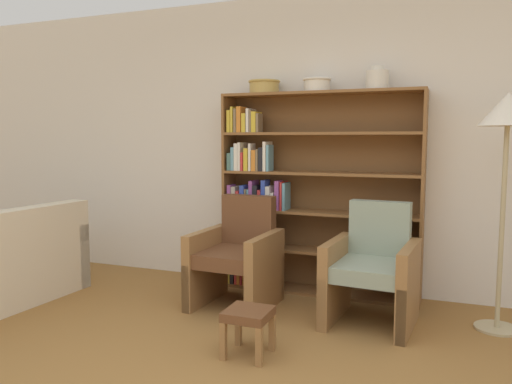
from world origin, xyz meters
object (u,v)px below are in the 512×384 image
bookshelf (300,194)px  bowl_brass (264,86)px  bowl_slate (317,84)px  floor_lamp (507,124)px  armchair_cushioned (373,270)px  footstool (248,319)px  vase_tall (377,79)px  armchair_leather (238,257)px

bookshelf → bowl_brass: 1.05m
bowl_brass → bowl_slate: bearing=0.0°
bookshelf → floor_lamp: size_ratio=1.05×
armchair_cushioned → bowl_brass: bearing=-22.6°
armchair_cushioned → footstool: bearing=58.4°
bookshelf → bowl_slate: (0.15, -0.01, 0.99)m
vase_tall → floor_lamp: size_ratio=0.11×
bookshelf → armchair_cushioned: bearing=-37.4°
bowl_brass → armchair_leather: 1.60m
bowl_slate → footstool: bowl_slate is taller
vase_tall → bookshelf: bearing=178.8°
bowl_brass → footstool: (0.44, -1.48, -1.66)m
armchair_cushioned → floor_lamp: size_ratio=0.53×
bookshelf → bowl_brass: (-0.35, -0.01, 0.99)m
bookshelf → armchair_cushioned: bookshelf is taller
bookshelf → bowl_slate: size_ratio=7.26×
armchair_leather → footstool: size_ratio=2.97×
footstool → bookshelf: bearing=93.5°
bowl_brass → vase_tall: size_ratio=1.50×
bowl_slate → armchair_leather: (-0.53, -0.57, -1.49)m
bowl_brass → bowl_slate: bowl_brass is taller
bowl_brass → footstool: 2.27m
bookshelf → bowl_slate: bearing=-5.3°
vase_tall → armchair_cushioned: vase_tall is taller
armchair_cushioned → floor_lamp: (0.90, 0.17, 1.11)m
bowl_brass → armchair_cushioned: 1.94m
vase_tall → floor_lamp: (0.98, -0.39, -0.40)m
bowl_brass → floor_lamp: size_ratio=0.17×
armchair_leather → armchair_cushioned: same height
armchair_leather → footstool: (0.47, -0.92, -0.17)m
armchair_cushioned → floor_lamp: floor_lamp is taller
vase_tall → armchair_cushioned: bearing=-82.1°
bowl_slate → floor_lamp: (1.50, -0.39, -0.38)m
floor_lamp → bookshelf: bearing=166.2°
armchair_leather → bowl_brass: bearing=-90.5°
bookshelf → footstool: bookshelf is taller
floor_lamp → footstool: 2.30m
bookshelf → bowl_slate: 1.01m
vase_tall → armchair_leather: bearing=-151.9°
bowl_brass → armchair_leather: bowl_brass is taller
bookshelf → bowl_brass: bowl_brass is taller
floor_lamp → footstool: size_ratio=5.65×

